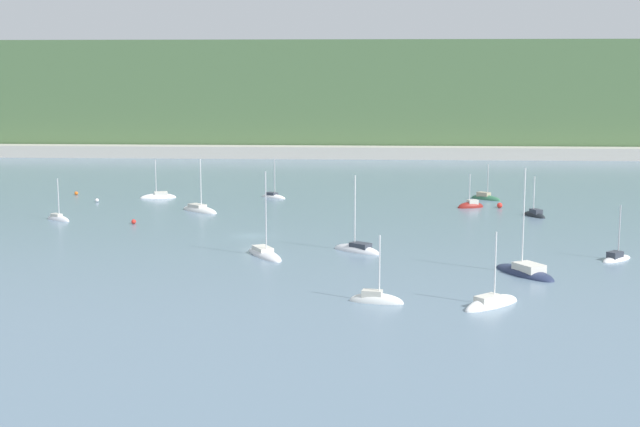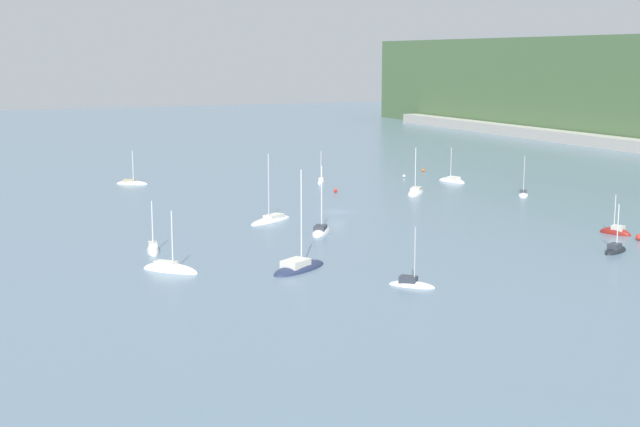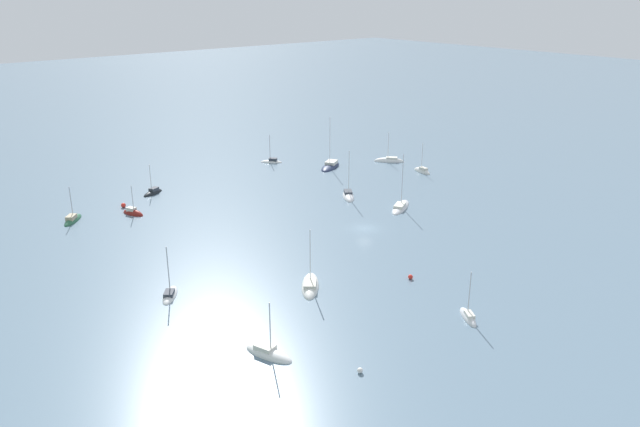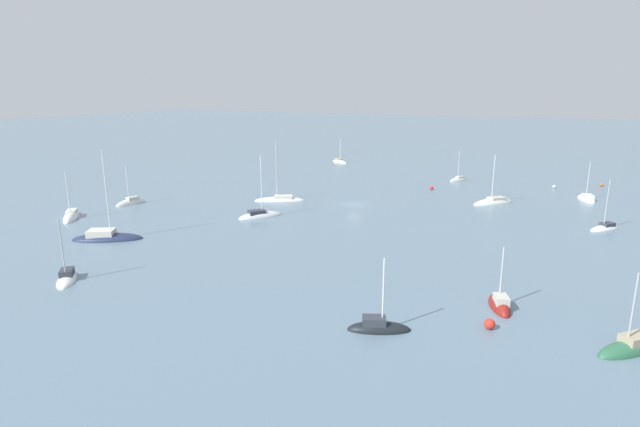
{
  "view_description": "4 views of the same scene",
  "coord_description": "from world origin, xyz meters",
  "px_view_note": "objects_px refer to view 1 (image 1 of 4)",
  "views": [
    {
      "loc": [
        15.96,
        -117.02,
        21.92
      ],
      "look_at": [
        9.29,
        0.53,
        3.09
      ],
      "focal_mm": 50.0,
      "sensor_mm": 36.0,
      "label": 1
    },
    {
      "loc": [
        125.03,
        -60.7,
        24.44
      ],
      "look_at": [
        5.65,
        -5.53,
        1.04
      ],
      "focal_mm": 50.0,
      "sensor_mm": 36.0,
      "label": 2
    },
    {
      "loc": [
        -71.11,
        69.84,
        39.08
      ],
      "look_at": [
        7.63,
        3.59,
        1.47
      ],
      "focal_mm": 35.0,
      "sensor_mm": 36.0,
      "label": 3
    },
    {
      "loc": [
        76.1,
        31.12,
        18.81
      ],
      "look_at": [
        15.03,
        1.02,
        1.84
      ],
      "focal_mm": 28.0,
      "sensor_mm": 36.0,
      "label": 4
    }
  ],
  "objects_px": {
    "sailboat_8": "(357,251)",
    "sailboat_13": "(58,219)",
    "sailboat_11": "(616,259)",
    "sailboat_6": "(158,198)",
    "sailboat_7": "(376,301)",
    "sailboat_12": "(491,305)",
    "mooring_buoy_0": "(500,205)",
    "mooring_buoy_2": "(76,193)",
    "mooring_buoy_1": "(97,200)",
    "sailboat_0": "(274,197)",
    "sailboat_2": "(200,211)",
    "sailboat_10": "(471,207)",
    "sailboat_5": "(534,215)",
    "sailboat_9": "(486,199)",
    "sailboat_3": "(525,273)",
    "mooring_buoy_3": "(134,222)",
    "sailboat_4": "(265,255)"
  },
  "relations": [
    {
      "from": "sailboat_9",
      "to": "mooring_buoy_0",
      "type": "distance_m",
      "value": 9.9
    },
    {
      "from": "sailboat_2",
      "to": "sailboat_10",
      "type": "relative_size",
      "value": 1.43
    },
    {
      "from": "sailboat_0",
      "to": "sailboat_2",
      "type": "bearing_deg",
      "value": -83.29
    },
    {
      "from": "sailboat_5",
      "to": "mooring_buoy_2",
      "type": "distance_m",
      "value": 80.14
    },
    {
      "from": "sailboat_11",
      "to": "sailboat_10",
      "type": "bearing_deg",
      "value": 64.44
    },
    {
      "from": "sailboat_12",
      "to": "sailboat_11",
      "type": "bearing_deg",
      "value": 8.9
    },
    {
      "from": "sailboat_10",
      "to": "mooring_buoy_2",
      "type": "height_order",
      "value": "sailboat_10"
    },
    {
      "from": "sailboat_12",
      "to": "sailboat_13",
      "type": "distance_m",
      "value": 74.02
    },
    {
      "from": "sailboat_9",
      "to": "sailboat_10",
      "type": "xyz_separation_m",
      "value": [
        -3.63,
        -9.63,
        -0.01
      ]
    },
    {
      "from": "mooring_buoy_2",
      "to": "mooring_buoy_3",
      "type": "xyz_separation_m",
      "value": [
        18.35,
        -29.66,
        0.02
      ]
    },
    {
      "from": "sailboat_8",
      "to": "sailboat_6",
      "type": "bearing_deg",
      "value": -15.14
    },
    {
      "from": "sailboat_5",
      "to": "mooring_buoy_2",
      "type": "relative_size",
      "value": 10.51
    },
    {
      "from": "sailboat_6",
      "to": "sailboat_7",
      "type": "xyz_separation_m",
      "value": [
        37.68,
        -69.14,
        0.01
      ]
    },
    {
      "from": "sailboat_8",
      "to": "sailboat_13",
      "type": "xyz_separation_m",
      "value": [
        -44.91,
        20.85,
        -0.01
      ]
    },
    {
      "from": "sailboat_2",
      "to": "sailboat_9",
      "type": "bearing_deg",
      "value": 60.07
    },
    {
      "from": "sailboat_3",
      "to": "sailboat_7",
      "type": "bearing_deg",
      "value": 97.53
    },
    {
      "from": "mooring_buoy_0",
      "to": "mooring_buoy_3",
      "type": "height_order",
      "value": "mooring_buoy_0"
    },
    {
      "from": "sailboat_10",
      "to": "mooring_buoy_3",
      "type": "xyz_separation_m",
      "value": [
        -50.66,
        -18.68,
        0.25
      ]
    },
    {
      "from": "sailboat_7",
      "to": "sailboat_11",
      "type": "xyz_separation_m",
      "value": [
        28.32,
        20.96,
        0.04
      ]
    },
    {
      "from": "sailboat_0",
      "to": "mooring_buoy_3",
      "type": "xyz_separation_m",
      "value": [
        -17.32,
        -28.51,
        0.24
      ]
    },
    {
      "from": "sailboat_5",
      "to": "sailboat_8",
      "type": "bearing_deg",
      "value": 112.74
    },
    {
      "from": "mooring_buoy_2",
      "to": "sailboat_11",
      "type": "bearing_deg",
      "value": -32.09
    },
    {
      "from": "sailboat_2",
      "to": "sailboat_3",
      "type": "bearing_deg",
      "value": -2.26
    },
    {
      "from": "sailboat_2",
      "to": "sailboat_6",
      "type": "xyz_separation_m",
      "value": [
        -10.03,
        14.27,
        0.01
      ]
    },
    {
      "from": "sailboat_0",
      "to": "sailboat_6",
      "type": "xyz_separation_m",
      "value": [
        -20.06,
        -1.84,
        -0.01
      ]
    },
    {
      "from": "sailboat_11",
      "to": "sailboat_6",
      "type": "bearing_deg",
      "value": 100.9
    },
    {
      "from": "sailboat_8",
      "to": "sailboat_13",
      "type": "bearing_deg",
      "value": 11.54
    },
    {
      "from": "sailboat_13",
      "to": "sailboat_3",
      "type": "bearing_deg",
      "value": 5.84
    },
    {
      "from": "sailboat_5",
      "to": "mooring_buoy_3",
      "type": "xyz_separation_m",
      "value": [
        -59.46,
        -10.48,
        0.23
      ]
    },
    {
      "from": "sailboat_3",
      "to": "sailboat_6",
      "type": "distance_m",
      "value": 77.93
    },
    {
      "from": "sailboat_5",
      "to": "sailboat_9",
      "type": "xyz_separation_m",
      "value": [
        -5.17,
        17.83,
        -0.01
      ]
    },
    {
      "from": "mooring_buoy_3",
      "to": "sailboat_2",
      "type": "bearing_deg",
      "value": 59.53
    },
    {
      "from": "sailboat_12",
      "to": "mooring_buoy_0",
      "type": "height_order",
      "value": "sailboat_12"
    },
    {
      "from": "sailboat_2",
      "to": "mooring_buoy_3",
      "type": "distance_m",
      "value": 14.39
    },
    {
      "from": "sailboat_4",
      "to": "mooring_buoy_1",
      "type": "distance_m",
      "value": 54.12
    },
    {
      "from": "sailboat_11",
      "to": "mooring_buoy_2",
      "type": "xyz_separation_m",
      "value": [
        -81.61,
        51.18,
        0.19
      ]
    },
    {
      "from": "sailboat_8",
      "to": "mooring_buoy_2",
      "type": "height_order",
      "value": "sailboat_8"
    },
    {
      "from": "mooring_buoy_0",
      "to": "sailboat_4",
      "type": "bearing_deg",
      "value": -130.31
    },
    {
      "from": "sailboat_10",
      "to": "sailboat_13",
      "type": "height_order",
      "value": "sailboat_13"
    },
    {
      "from": "sailboat_9",
      "to": "sailboat_12",
      "type": "height_order",
      "value": "sailboat_12"
    },
    {
      "from": "sailboat_4",
      "to": "sailboat_7",
      "type": "xyz_separation_m",
      "value": [
        13.28,
        -21.29,
        0.0
      ]
    },
    {
      "from": "sailboat_11",
      "to": "sailboat_13",
      "type": "relative_size",
      "value": 1.01
    },
    {
      "from": "mooring_buoy_2",
      "to": "sailboat_12",
      "type": "bearing_deg",
      "value": -48.66
    },
    {
      "from": "mooring_buoy_3",
      "to": "sailboat_12",
      "type": "bearing_deg",
      "value": -43.36
    },
    {
      "from": "sailboat_2",
      "to": "sailboat_10",
      "type": "height_order",
      "value": "sailboat_2"
    },
    {
      "from": "sailboat_0",
      "to": "mooring_buoy_1",
      "type": "bearing_deg",
      "value": -127.4
    },
    {
      "from": "sailboat_6",
      "to": "mooring_buoy_1",
      "type": "distance_m",
      "value": 10.73
    },
    {
      "from": "sailboat_6",
      "to": "sailboat_10",
      "type": "relative_size",
      "value": 1.16
    },
    {
      "from": "sailboat_11",
      "to": "sailboat_3",
      "type": "bearing_deg",
      "value": 170.72
    },
    {
      "from": "mooring_buoy_0",
      "to": "mooring_buoy_1",
      "type": "height_order",
      "value": "mooring_buoy_0"
    }
  ]
}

